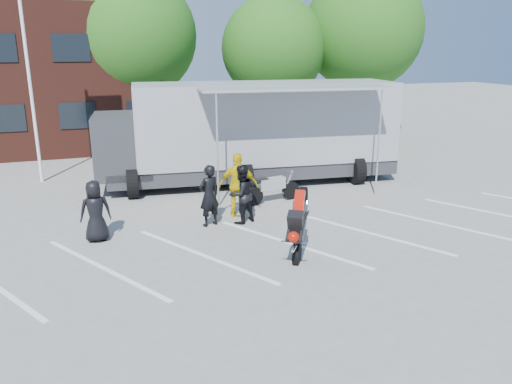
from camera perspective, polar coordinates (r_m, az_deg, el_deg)
ground at (r=12.52m, az=4.86°, el=-7.61°), size 100.00×100.00×0.00m
parking_bay_lines at (r=13.37m, az=3.13°, el=-5.95°), size 18.09×13.33×0.01m
flagpole at (r=20.50m, az=-24.13°, el=14.93°), size 1.61×0.12×8.00m
tree_left at (r=26.59m, az=-13.72°, el=16.97°), size 6.12×6.12×8.64m
tree_mid at (r=27.23m, az=2.01°, el=16.06°), size 5.44×5.44×7.68m
tree_right at (r=28.96m, az=12.15°, el=17.59°), size 6.46×6.46×9.12m
transporter_truck at (r=19.39m, az=-0.31°, el=1.18°), size 12.38×6.88×3.78m
parked_motorcycle at (r=16.86m, az=1.92°, el=-1.17°), size 2.20×1.09×1.10m
stunt_bike_rider at (r=12.83m, az=5.13°, el=-7.00°), size 1.56×1.81×1.95m
spectator_leather_a at (r=13.97m, az=-17.88°, el=-2.10°), size 0.85×0.59×1.68m
spectator_leather_b at (r=14.49m, az=-5.38°, el=-0.41°), size 0.77×0.64×1.82m
spectator_leather_c at (r=14.68m, az=-1.71°, el=-0.27°), size 1.05×0.95×1.76m
spectator_hivis at (r=15.21m, az=-2.05°, el=0.79°), size 1.26×0.78×1.99m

